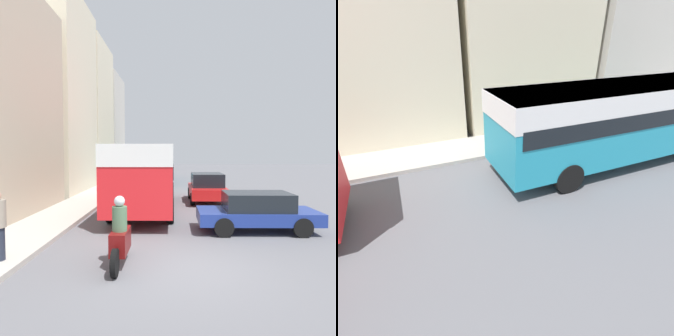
{
  "view_description": "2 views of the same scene",
  "coord_description": "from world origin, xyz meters",
  "views": [
    {
      "loc": [
        -0.35,
        -7.64,
        2.82
      ],
      "look_at": [
        -0.69,
        14.52,
        1.64
      ],
      "focal_mm": 35.0,
      "sensor_mm": 36.0,
      "label": 1
    },
    {
      "loc": [
        5.01,
        14.72,
        4.68
      ],
      "look_at": [
        -0.22,
        16.98,
        1.61
      ],
      "focal_mm": 28.0,
      "sensor_mm": 36.0,
      "label": 2
    }
  ],
  "objects": [
    {
      "name": "ground_plane",
      "position": [
        0.0,
        0.0,
        0.0
      ],
      "size": [
        120.0,
        120.0,
        0.0
      ],
      "primitive_type": "plane",
      "color": "slate"
    },
    {
      "name": "building_midblock",
      "position": [
        -9.65,
        14.11,
        6.33
      ],
      "size": [
        6.91,
        6.98,
        12.66
      ],
      "color": "beige",
      "rests_on": "ground_plane"
    },
    {
      "name": "building_far_terrace",
      "position": [
        -8.94,
        21.31,
        6.05
      ],
      "size": [
        5.49,
        6.7,
        12.1
      ],
      "color": "beige",
      "rests_on": "ground_plane"
    },
    {
      "name": "building_end_row",
      "position": [
        -8.9,
        28.68,
        5.49
      ],
      "size": [
        5.39,
        6.93,
        10.97
      ],
      "color": "beige",
      "rests_on": "ground_plane"
    },
    {
      "name": "bus_lead",
      "position": [
        -1.61,
        8.07,
        1.98
      ],
      "size": [
        2.59,
        10.08,
        3.04
      ],
      "color": "red",
      "rests_on": "ground_plane"
    },
    {
      "name": "bus_following",
      "position": [
        -1.92,
        22.48,
        1.92
      ],
      "size": [
        2.64,
        10.13,
        2.94
      ],
      "color": "teal",
      "rests_on": "ground_plane"
    },
    {
      "name": "motorcycle_behind_lead",
      "position": [
        -1.64,
        0.24,
        0.68
      ],
      "size": [
        0.38,
        2.24,
        1.73
      ],
      "color": "maroon",
      "rests_on": "ground_plane"
    },
    {
      "name": "car_crossing",
      "position": [
        2.59,
        3.74,
        0.72
      ],
      "size": [
        4.11,
        1.89,
        1.36
      ],
      "rotation": [
        0.0,
        0.0,
        1.57
      ],
      "color": "navy",
      "rests_on": "ground_plane"
    },
    {
      "name": "car_far_curb",
      "position": [
        1.53,
        10.32,
        0.81
      ],
      "size": [
        1.96,
        3.96,
        1.57
      ],
      "rotation": [
        0.0,
        0.0,
        3.14
      ],
      "color": "red",
      "rests_on": "ground_plane"
    }
  ]
}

